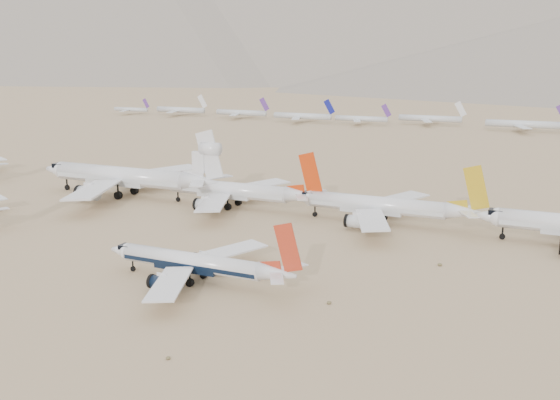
% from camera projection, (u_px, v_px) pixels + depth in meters
% --- Properties ---
extents(ground, '(7000.00, 7000.00, 0.00)m').
position_uv_depth(ground, '(206.00, 286.00, 118.47)').
color(ground, '#8C7351').
rests_on(ground, ground).
extents(main_airliner, '(40.05, 39.12, 14.14)m').
position_uv_depth(main_airliner, '(199.00, 263.00, 119.48)').
color(main_airliner, silver).
rests_on(main_airliner, ground).
extents(row2_gold_tail, '(48.79, 47.72, 17.37)m').
position_uv_depth(row2_gold_tail, '(384.00, 206.00, 162.07)').
color(row2_gold_tail, silver).
rests_on(row2_gold_tail, ground).
extents(row2_orange_tail, '(50.19, 49.09, 17.90)m').
position_uv_depth(row2_orange_tail, '(235.00, 191.00, 179.88)').
color(row2_orange_tail, silver).
rests_on(row2_orange_tail, ground).
extents(row2_white_trijet, '(63.84, 62.39, 22.62)m').
position_uv_depth(row2_white_trijet, '(130.00, 177.00, 193.78)').
color(row2_white_trijet, silver).
rests_on(row2_white_trijet, ground).
extents(distant_storage_row, '(462.67, 59.42, 15.03)m').
position_uv_depth(distant_storage_row, '(404.00, 119.00, 403.36)').
color(distant_storage_row, silver).
rests_on(distant_storage_row, ground).
extents(desert_scrub, '(247.37, 121.67, 0.63)m').
position_uv_depth(desert_scrub, '(59.00, 327.00, 99.51)').
color(desert_scrub, brown).
rests_on(desert_scrub, ground).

